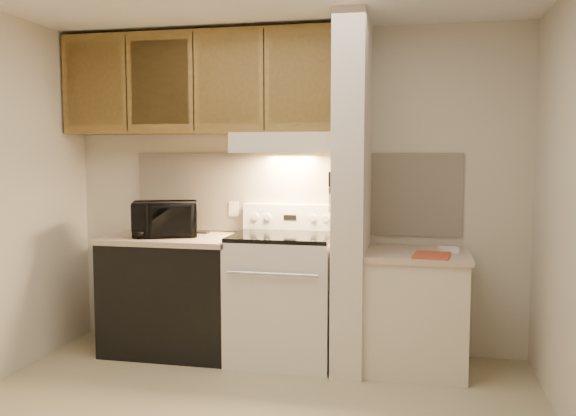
% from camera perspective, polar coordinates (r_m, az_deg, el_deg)
% --- Properties ---
extents(wall_back, '(3.60, 2.50, 0.02)m').
position_cam_1_polar(wall_back, '(4.82, 0.43, 1.60)').
color(wall_back, beige).
rests_on(wall_back, floor).
extents(backsplash, '(2.60, 0.02, 0.63)m').
position_cam_1_polar(backsplash, '(4.81, 0.40, 1.42)').
color(backsplash, '#F5E5CE').
rests_on(backsplash, wall_back).
extents(range_body, '(0.76, 0.65, 0.92)m').
position_cam_1_polar(range_body, '(4.60, -0.45, -8.52)').
color(range_body, silver).
rests_on(range_body, floor).
extents(oven_window, '(0.50, 0.01, 0.30)m').
position_cam_1_polar(oven_window, '(4.30, -1.37, -8.98)').
color(oven_window, black).
rests_on(oven_window, range_body).
extents(oven_handle, '(0.65, 0.02, 0.02)m').
position_cam_1_polar(oven_handle, '(4.21, -1.50, -6.20)').
color(oven_handle, silver).
rests_on(oven_handle, range_body).
extents(cooktop, '(0.74, 0.64, 0.03)m').
position_cam_1_polar(cooktop, '(4.52, -0.45, -2.65)').
color(cooktop, black).
rests_on(cooktop, range_body).
extents(range_backguard, '(0.76, 0.08, 0.20)m').
position_cam_1_polar(range_backguard, '(4.78, 0.29, -0.83)').
color(range_backguard, silver).
rests_on(range_backguard, range_body).
extents(range_display, '(0.10, 0.01, 0.04)m').
position_cam_1_polar(range_display, '(4.74, 0.18, -0.88)').
color(range_display, black).
rests_on(range_display, range_backguard).
extents(range_knob_left_outer, '(0.05, 0.02, 0.05)m').
position_cam_1_polar(range_knob_left_outer, '(4.80, -3.10, -0.81)').
color(range_knob_left_outer, silver).
rests_on(range_knob_left_outer, range_backguard).
extents(range_knob_left_inner, '(0.05, 0.02, 0.05)m').
position_cam_1_polar(range_knob_left_inner, '(4.77, -1.94, -0.84)').
color(range_knob_left_inner, silver).
rests_on(range_knob_left_inner, range_backguard).
extents(range_knob_right_inner, '(0.05, 0.02, 0.05)m').
position_cam_1_polar(range_knob_right_inner, '(4.70, 2.32, -0.94)').
color(range_knob_right_inner, silver).
rests_on(range_knob_right_inner, range_backguard).
extents(range_knob_right_outer, '(0.05, 0.02, 0.05)m').
position_cam_1_polar(range_knob_right_outer, '(4.69, 3.53, -0.96)').
color(range_knob_right_outer, silver).
rests_on(range_knob_right_outer, range_backguard).
extents(dishwasher_front, '(1.00, 0.63, 0.87)m').
position_cam_1_polar(dishwasher_front, '(4.88, -10.66, -8.12)').
color(dishwasher_front, black).
rests_on(dishwasher_front, floor).
extents(left_countertop, '(1.04, 0.67, 0.04)m').
position_cam_1_polar(left_countertop, '(4.80, -10.76, -2.83)').
color(left_countertop, '#C7AF97').
rests_on(left_countertop, dishwasher_front).
extents(spoon_rest, '(0.20, 0.08, 0.01)m').
position_cam_1_polar(spoon_rest, '(4.93, -8.51, -2.26)').
color(spoon_rest, black).
rests_on(spoon_rest, left_countertop).
extents(teal_jar, '(0.09, 0.09, 0.09)m').
position_cam_1_polar(teal_jar, '(5.10, -12.73, -1.64)').
color(teal_jar, '#246756').
rests_on(teal_jar, left_countertop).
extents(outlet, '(0.08, 0.01, 0.12)m').
position_cam_1_polar(outlet, '(4.93, -5.10, -0.09)').
color(outlet, beige).
rests_on(outlet, backsplash).
extents(microwave, '(0.57, 0.48, 0.27)m').
position_cam_1_polar(microwave, '(4.78, -11.43, -1.01)').
color(microwave, black).
rests_on(microwave, left_countertop).
extents(partition_pillar, '(0.22, 0.70, 2.50)m').
position_cam_1_polar(partition_pillar, '(4.40, 6.03, 1.23)').
color(partition_pillar, silver).
rests_on(partition_pillar, floor).
extents(pillar_trim, '(0.01, 0.70, 0.04)m').
position_cam_1_polar(pillar_trim, '(4.41, 4.54, 1.91)').
color(pillar_trim, brown).
rests_on(pillar_trim, partition_pillar).
extents(knife_strip, '(0.02, 0.42, 0.04)m').
position_cam_1_polar(knife_strip, '(4.36, 4.38, 2.13)').
color(knife_strip, black).
rests_on(knife_strip, partition_pillar).
extents(knife_blade_a, '(0.01, 0.03, 0.16)m').
position_cam_1_polar(knife_blade_a, '(4.21, 3.91, 0.66)').
color(knife_blade_a, silver).
rests_on(knife_blade_a, knife_strip).
extents(knife_handle_a, '(0.02, 0.02, 0.10)m').
position_cam_1_polar(knife_handle_a, '(4.20, 3.93, 2.71)').
color(knife_handle_a, black).
rests_on(knife_handle_a, knife_strip).
extents(knife_blade_b, '(0.01, 0.04, 0.18)m').
position_cam_1_polar(knife_blade_b, '(4.30, 4.08, 0.62)').
color(knife_blade_b, silver).
rests_on(knife_blade_b, knife_strip).
extents(knife_handle_b, '(0.02, 0.02, 0.10)m').
position_cam_1_polar(knife_handle_b, '(4.28, 4.09, 2.75)').
color(knife_handle_b, black).
rests_on(knife_handle_b, knife_strip).
extents(knife_blade_c, '(0.01, 0.04, 0.20)m').
position_cam_1_polar(knife_blade_c, '(4.38, 4.23, 0.57)').
color(knife_blade_c, silver).
rests_on(knife_blade_c, knife_strip).
extents(knife_handle_c, '(0.02, 0.02, 0.10)m').
position_cam_1_polar(knife_handle_c, '(4.35, 4.21, 2.79)').
color(knife_handle_c, black).
rests_on(knife_handle_c, knife_strip).
extents(knife_blade_d, '(0.01, 0.04, 0.16)m').
position_cam_1_polar(knife_blade_d, '(4.43, 4.33, 0.89)').
color(knife_blade_d, silver).
rests_on(knife_blade_d, knife_strip).
extents(knife_handle_d, '(0.02, 0.02, 0.10)m').
position_cam_1_polar(knife_handle_d, '(4.42, 4.34, 2.83)').
color(knife_handle_d, black).
rests_on(knife_handle_d, knife_strip).
extents(knife_blade_e, '(0.01, 0.04, 0.18)m').
position_cam_1_polar(knife_blade_e, '(4.52, 4.47, 0.84)').
color(knife_blade_e, silver).
rests_on(knife_blade_e, knife_strip).
extents(knife_handle_e, '(0.02, 0.02, 0.10)m').
position_cam_1_polar(knife_handle_e, '(4.52, 4.50, 2.87)').
color(knife_handle_e, black).
rests_on(knife_handle_e, knife_strip).
extents(oven_mitt, '(0.03, 0.10, 0.23)m').
position_cam_1_polar(oven_mitt, '(4.58, 4.61, 1.13)').
color(oven_mitt, gray).
rests_on(oven_mitt, partition_pillar).
extents(right_cab_base, '(0.70, 0.60, 0.81)m').
position_cam_1_polar(right_cab_base, '(4.51, 11.83, -9.64)').
color(right_cab_base, beige).
rests_on(right_cab_base, floor).
extents(right_countertop, '(0.74, 0.64, 0.04)m').
position_cam_1_polar(right_countertop, '(4.42, 11.94, -4.31)').
color(right_countertop, '#C7AF97').
rests_on(right_countertop, right_cab_base).
extents(red_folder, '(0.27, 0.35, 0.01)m').
position_cam_1_polar(red_folder, '(4.27, 13.28, -4.33)').
color(red_folder, '#B8452A').
rests_on(red_folder, right_countertop).
extents(white_box, '(0.15, 0.11, 0.04)m').
position_cam_1_polar(white_box, '(4.47, 14.78, -3.78)').
color(white_box, white).
rests_on(white_box, right_countertop).
extents(range_hood, '(0.78, 0.44, 0.15)m').
position_cam_1_polar(range_hood, '(4.60, -0.12, 6.11)').
color(range_hood, beige).
rests_on(range_hood, upper_cabinets).
extents(hood_lip, '(0.78, 0.04, 0.06)m').
position_cam_1_polar(hood_lip, '(4.39, -0.70, 5.56)').
color(hood_lip, beige).
rests_on(hood_lip, range_hood).
extents(upper_cabinets, '(2.18, 0.33, 0.77)m').
position_cam_1_polar(upper_cabinets, '(4.86, -8.14, 11.44)').
color(upper_cabinets, brown).
rests_on(upper_cabinets, wall_back).
extents(cab_door_a, '(0.46, 0.01, 0.63)m').
position_cam_1_polar(cab_door_a, '(5.06, -17.68, 11.00)').
color(cab_door_a, brown).
rests_on(cab_door_a, upper_cabinets).
extents(cab_gap_a, '(0.01, 0.01, 0.73)m').
position_cam_1_polar(cab_gap_a, '(4.93, -14.88, 11.23)').
color(cab_gap_a, black).
rests_on(cab_gap_a, upper_cabinets).
extents(cab_door_b, '(0.46, 0.01, 0.63)m').
position_cam_1_polar(cab_door_b, '(4.81, -11.92, 11.44)').
color(cab_door_b, brown).
rests_on(cab_door_b, upper_cabinets).
extents(cab_gap_b, '(0.01, 0.01, 0.73)m').
position_cam_1_polar(cab_gap_b, '(4.71, -8.83, 11.63)').
color(cab_gap_b, black).
rests_on(cab_gap_b, upper_cabinets).
extents(cab_door_c, '(0.46, 0.01, 0.63)m').
position_cam_1_polar(cab_door_c, '(4.62, -5.60, 11.79)').
color(cab_door_c, brown).
rests_on(cab_door_c, upper_cabinets).
extents(cab_gap_c, '(0.01, 0.01, 0.73)m').
position_cam_1_polar(cab_gap_c, '(4.55, -2.26, 11.93)').
color(cab_gap_c, black).
rests_on(cab_gap_c, upper_cabinets).
extents(cab_door_d, '(0.46, 0.01, 0.63)m').
position_cam_1_polar(cab_door_d, '(4.49, 1.19, 12.02)').
color(cab_door_d, brown).
rests_on(cab_door_d, upper_cabinets).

